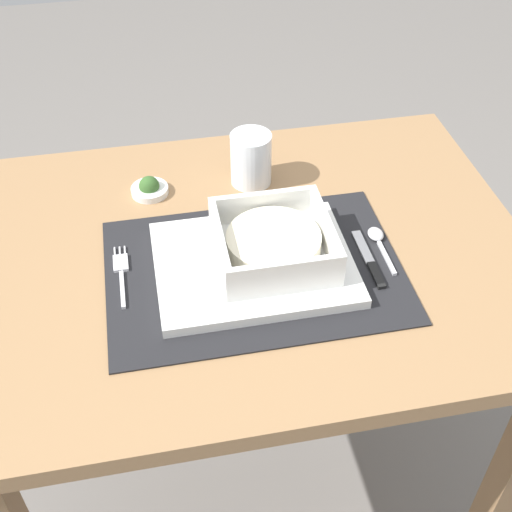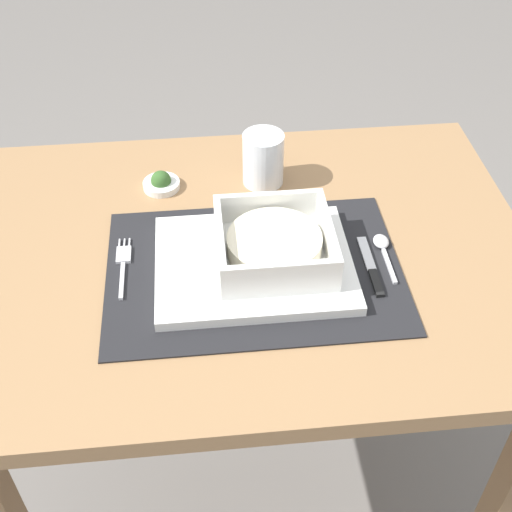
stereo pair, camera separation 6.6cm
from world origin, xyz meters
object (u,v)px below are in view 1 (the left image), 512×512
(dining_table, at_px, (249,305))
(porridge_bowl, at_px, (273,244))
(drinking_glass, at_px, (251,161))
(condiment_saucer, at_px, (150,188))
(spoon, at_px, (378,239))
(butter_knife, at_px, (370,262))
(fork, at_px, (121,271))

(dining_table, distance_m, porridge_bowl, 0.17)
(dining_table, relative_size, drinking_glass, 9.48)
(dining_table, xyz_separation_m, condiment_saucer, (-0.14, 0.17, 0.14))
(spoon, xyz_separation_m, butter_knife, (-0.03, -0.05, -0.00))
(butter_knife, bearing_deg, fork, 169.11)
(porridge_bowl, bearing_deg, dining_table, 126.39)
(drinking_glass, bearing_deg, fork, -140.49)
(spoon, relative_size, drinking_glass, 1.15)
(fork, relative_size, butter_knife, 1.02)
(dining_table, xyz_separation_m, butter_knife, (0.17, -0.07, 0.13))
(dining_table, relative_size, fork, 6.71)
(porridge_bowl, bearing_deg, spoon, 6.22)
(fork, height_order, spoon, spoon)
(dining_table, bearing_deg, butter_knife, -22.12)
(porridge_bowl, relative_size, drinking_glass, 1.81)
(porridge_bowl, bearing_deg, fork, 173.97)
(fork, xyz_separation_m, butter_knife, (0.37, -0.05, 0.00))
(fork, distance_m, condiment_saucer, 0.20)
(dining_table, xyz_separation_m, spoon, (0.20, -0.02, 0.13))
(porridge_bowl, height_order, spoon, porridge_bowl)
(butter_knife, xyz_separation_m, condiment_saucer, (-0.31, 0.24, 0.00))
(condiment_saucer, bearing_deg, dining_table, -51.45)
(condiment_saucer, bearing_deg, spoon, -30.00)
(butter_knife, bearing_deg, condiment_saucer, 139.25)
(drinking_glass, relative_size, condiment_saucer, 1.47)
(butter_knife, relative_size, condiment_saucer, 2.04)
(spoon, bearing_deg, dining_table, 177.92)
(spoon, xyz_separation_m, drinking_glass, (-0.16, 0.20, 0.03))
(fork, height_order, drinking_glass, drinking_glass)
(porridge_bowl, bearing_deg, butter_knife, -11.46)
(dining_table, bearing_deg, condiment_saucer, 128.55)
(fork, relative_size, drinking_glass, 1.41)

